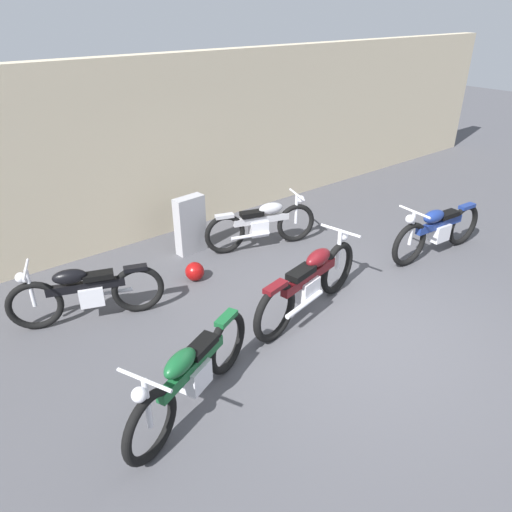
{
  "coord_description": "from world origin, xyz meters",
  "views": [
    {
      "loc": [
        -4.07,
        -3.02,
        3.71
      ],
      "look_at": [
        -0.36,
        1.63,
        0.55
      ],
      "focal_mm": 33.54,
      "sensor_mm": 36.0,
      "label": 1
    }
  ],
  "objects": [
    {
      "name": "ground_plane",
      "position": [
        0.0,
        0.0,
        0.0
      ],
      "size": [
        40.0,
        40.0,
        0.0
      ],
      "primitive_type": "plane",
      "color": "#47474C"
    },
    {
      "name": "helmet",
      "position": [
        -0.91,
        2.41,
        0.14
      ],
      "size": [
        0.29,
        0.29,
        0.29
      ],
      "primitive_type": "sphere",
      "color": "maroon",
      "rests_on": "ground_plane"
    },
    {
      "name": "motorcycle_black",
      "position": [
        -2.54,
        2.4,
        0.42
      ],
      "size": [
        1.87,
        0.87,
        0.88
      ],
      "rotation": [
        0.0,
        0.0,
        2.78
      ],
      "color": "black",
      "rests_on": "ground_plane"
    },
    {
      "name": "stone_marker",
      "position": [
        -0.46,
        3.24,
        0.49
      ],
      "size": [
        0.52,
        0.24,
        0.97
      ],
      "primitive_type": "cube",
      "rotation": [
        0.0,
        0.0,
        0.08
      ],
      "color": "#9E9EA3",
      "rests_on": "ground_plane"
    },
    {
      "name": "motorcycle_silver",
      "position": [
        0.58,
        2.64,
        0.43
      ],
      "size": [
        1.9,
        0.81,
        0.88
      ],
      "rotation": [
        0.0,
        0.0,
        -0.31
      ],
      "color": "black",
      "rests_on": "ground_plane"
    },
    {
      "name": "motorcycle_green",
      "position": [
        -2.31,
        0.22,
        0.44
      ],
      "size": [
        1.92,
        0.99,
        0.92
      ],
      "rotation": [
        0.0,
        0.0,
        3.56
      ],
      "color": "black",
      "rests_on": "ground_plane"
    },
    {
      "name": "building_wall",
      "position": [
        0.0,
        4.29,
        1.5
      ],
      "size": [
        18.0,
        0.3,
        3.01
      ],
      "primitive_type": "cube",
      "color": "beige",
      "rests_on": "ground_plane"
    },
    {
      "name": "motorcycle_maroon",
      "position": [
        -0.18,
        0.73,
        0.48
      ],
      "size": [
        2.18,
        0.73,
        0.99
      ],
      "rotation": [
        0.0,
        0.0,
        0.2
      ],
      "color": "black",
      "rests_on": "ground_plane"
    },
    {
      "name": "motorcycle_blue",
      "position": [
        2.62,
        0.65,
        0.45
      ],
      "size": [
        2.08,
        0.58,
        0.93
      ],
      "rotation": [
        0.0,
        0.0,
        3.05
      ],
      "color": "black",
      "rests_on": "ground_plane"
    }
  ]
}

